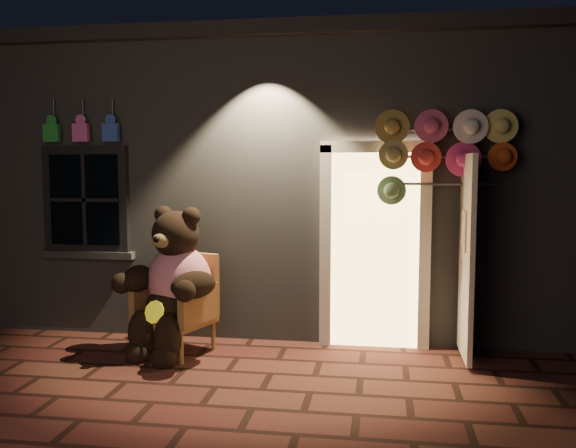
# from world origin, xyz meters

# --- Properties ---
(ground) EXTENTS (60.00, 60.00, 0.00)m
(ground) POSITION_xyz_m (0.00, 0.00, 0.00)
(ground) COLOR #572B21
(ground) RESTS_ON ground
(shop_building) EXTENTS (7.30, 5.95, 3.51)m
(shop_building) POSITION_xyz_m (0.00, 3.99, 1.74)
(shop_building) COLOR slate
(shop_building) RESTS_ON ground
(wicker_armchair) EXTENTS (0.86, 0.82, 1.02)m
(wicker_armchair) POSITION_xyz_m (-0.65, 0.97, 0.51)
(wicker_armchair) COLOR #A98141
(wicker_armchair) RESTS_ON ground
(teddy_bear) EXTENTS (1.07, 1.01, 1.56)m
(teddy_bear) POSITION_xyz_m (-0.67, 0.85, 0.73)
(teddy_bear) COLOR red
(teddy_bear) RESTS_ON ground
(hat_rack) EXTENTS (1.42, 0.22, 2.50)m
(hat_rack) POSITION_xyz_m (2.00, 1.28, 2.09)
(hat_rack) COLOR #59595E
(hat_rack) RESTS_ON ground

